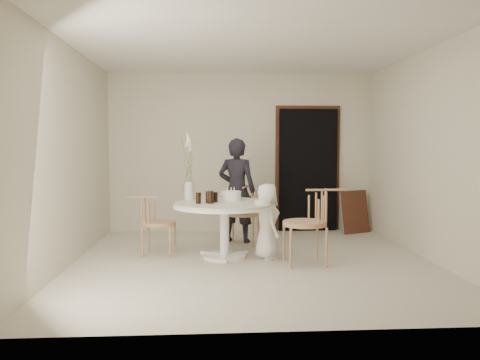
{
  "coord_description": "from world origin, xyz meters",
  "views": [
    {
      "loc": [
        -0.52,
        -5.79,
        1.44
      ],
      "look_at": [
        -0.14,
        0.3,
        1.02
      ],
      "focal_mm": 35.0,
      "sensor_mm": 36.0,
      "label": 1
    }
  ],
  "objects": [
    {
      "name": "picture_frame",
      "position": [
        1.91,
        1.91,
        0.36
      ],
      "size": [
        0.56,
        0.37,
        0.72
      ],
      "primitive_type": "cube",
      "rotation": [
        -0.17,
        0.0,
        0.44
      ],
      "color": "brown",
      "rests_on": "ground"
    },
    {
      "name": "room_shell",
      "position": [
        0.0,
        0.0,
        1.62
      ],
      "size": [
        4.5,
        4.5,
        4.5
      ],
      "color": "silver",
      "rests_on": "ground"
    },
    {
      "name": "boy",
      "position": [
        0.2,
        0.16,
        0.49
      ],
      "size": [
        0.41,
        0.54,
        0.98
      ],
      "primitive_type": "imported",
      "rotation": [
        0.0,
        0.0,
        1.79
      ],
      "color": "white",
      "rests_on": "ground"
    },
    {
      "name": "cola_tumbler_d",
      "position": [
        -0.56,
        0.19,
        0.81
      ],
      "size": [
        0.08,
        0.08,
        0.15
      ],
      "primitive_type": "cylinder",
      "rotation": [
        0.0,
        0.0,
        0.19
      ],
      "color": "black",
      "rests_on": "table"
    },
    {
      "name": "table",
      "position": [
        -0.35,
        0.25,
        0.62
      ],
      "size": [
        1.33,
        1.33,
        0.73
      ],
      "color": "white",
      "rests_on": "ground"
    },
    {
      "name": "ground",
      "position": [
        0.0,
        0.0,
        0.0
      ],
      "size": [
        4.5,
        4.5,
        0.0
      ],
      "primitive_type": "plane",
      "color": "beige",
      "rests_on": "ground"
    },
    {
      "name": "cola_tumbler_b",
      "position": [
        -0.53,
        0.14,
        0.81
      ],
      "size": [
        0.09,
        0.09,
        0.16
      ],
      "primitive_type": "cylinder",
      "rotation": [
        0.0,
        0.0,
        0.24
      ],
      "color": "black",
      "rests_on": "table"
    },
    {
      "name": "flower_vase",
      "position": [
        -0.82,
        0.54,
        1.06
      ],
      "size": [
        0.13,
        0.13,
        0.93
      ],
      "rotation": [
        0.0,
        0.0,
        -0.23
      ],
      "color": "silver",
      "rests_on": "table"
    },
    {
      "name": "door_trim",
      "position": [
        1.15,
        2.23,
        1.11
      ],
      "size": [
        1.12,
        0.03,
        2.22
      ],
      "primitive_type": "cube",
      "color": "brown",
      "rests_on": "ground"
    },
    {
      "name": "cola_tumbler_a",
      "position": [
        -0.47,
        0.28,
        0.8
      ],
      "size": [
        0.06,
        0.06,
        0.13
      ],
      "primitive_type": "cylinder",
      "rotation": [
        0.0,
        0.0,
        -0.02
      ],
      "color": "black",
      "rests_on": "table"
    },
    {
      "name": "plate_stack",
      "position": [
        0.13,
        0.04,
        0.76
      ],
      "size": [
        0.25,
        0.25,
        0.05
      ],
      "primitive_type": "cylinder",
      "rotation": [
        0.0,
        0.0,
        -0.22
      ],
      "color": "silver",
      "rests_on": "table"
    },
    {
      "name": "chair_left",
      "position": [
        -1.34,
        0.48,
        0.51
      ],
      "size": [
        0.51,
        0.47,
        0.79
      ],
      "rotation": [
        0.0,
        0.0,
        1.47
      ],
      "color": "tan",
      "rests_on": "ground"
    },
    {
      "name": "girl",
      "position": [
        -0.13,
        1.27,
        0.79
      ],
      "size": [
        0.67,
        0.55,
        1.58
      ],
      "primitive_type": "imported",
      "rotation": [
        0.0,
        0.0,
        2.8
      ],
      "color": "black",
      "rests_on": "ground"
    },
    {
      "name": "birthday_cake",
      "position": [
        -0.26,
        0.44,
        0.79
      ],
      "size": [
        0.27,
        0.27,
        0.18
      ],
      "rotation": [
        0.0,
        0.0,
        0.4
      ],
      "color": "white",
      "rests_on": "table"
    },
    {
      "name": "cola_tumbler_c",
      "position": [
        -0.68,
        0.13,
        0.8
      ],
      "size": [
        0.07,
        0.07,
        0.14
      ],
      "primitive_type": "cylinder",
      "rotation": [
        0.0,
        0.0,
        -0.08
      ],
      "color": "black",
      "rests_on": "table"
    },
    {
      "name": "chair_far",
      "position": [
        -0.02,
        1.15,
        0.56
      ],
      "size": [
        0.58,
        0.6,
        0.87
      ],
      "rotation": [
        0.0,
        0.0,
        -0.3
      ],
      "color": "tan",
      "rests_on": "ground"
    },
    {
      "name": "doorway",
      "position": [
        1.15,
        2.19,
        1.05
      ],
      "size": [
        1.0,
        0.1,
        2.1
      ],
      "primitive_type": "cube",
      "color": "black",
      "rests_on": "ground"
    },
    {
      "name": "chair_right",
      "position": [
        0.76,
        -0.14,
        0.61
      ],
      "size": [
        0.58,
        0.54,
        0.94
      ],
      "rotation": [
        0.0,
        0.0,
        -1.54
      ],
      "color": "tan",
      "rests_on": "ground"
    }
  ]
}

